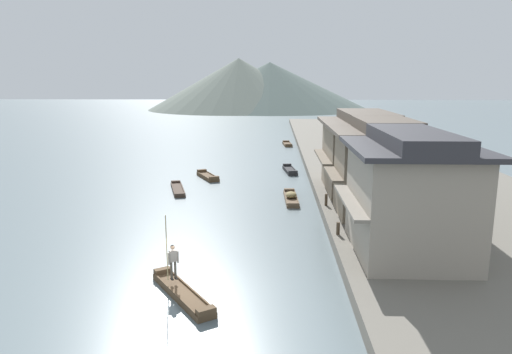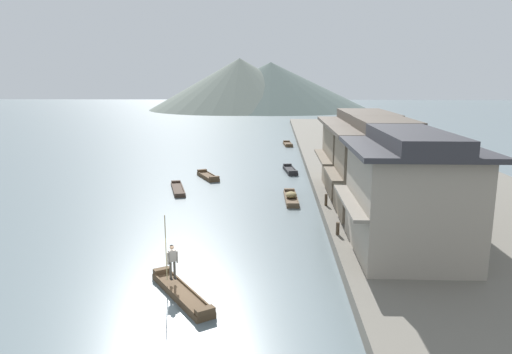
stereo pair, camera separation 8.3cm
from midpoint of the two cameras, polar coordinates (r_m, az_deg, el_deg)
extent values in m
plane|color=slate|center=(22.05, -8.11, -13.37)|extent=(400.00, 400.00, 0.00)
cube|color=#6B665B|center=(51.90, 15.81, 1.32)|extent=(18.00, 110.00, 0.70)
cube|color=brown|center=(21.47, -8.94, -13.73)|extent=(3.51, 4.60, 0.26)
cube|color=brown|center=(19.44, -6.14, -15.68)|extent=(0.84, 0.73, 0.24)
cube|color=brown|center=(23.36, -11.26, -10.99)|extent=(0.84, 0.73, 0.24)
cube|color=brown|center=(21.53, -7.97, -13.12)|extent=(2.58, 3.75, 0.08)
cube|color=brown|center=(21.26, -9.95, -13.52)|extent=(2.58, 3.75, 0.08)
cube|color=black|center=(22.09, -9.69, -11.88)|extent=(0.20, 0.24, 0.05)
cylinder|color=#4C473D|center=(21.97, -9.77, -10.85)|extent=(0.11, 0.11, 0.78)
cube|color=black|center=(22.04, -10.15, -11.96)|extent=(0.20, 0.24, 0.05)
cylinder|color=#4C473D|center=(21.92, -10.22, -10.93)|extent=(0.11, 0.11, 0.78)
cube|color=gray|center=(21.70, -10.05, -9.30)|extent=(0.38, 0.34, 0.52)
cylinder|color=gray|center=(21.74, -9.46, -9.45)|extent=(0.08, 0.08, 0.56)
cylinder|color=gray|center=(21.61, -10.53, -9.61)|extent=(0.08, 0.08, 0.56)
sphere|color=tan|center=(21.56, -10.09, -8.31)|extent=(0.20, 0.20, 0.20)
sphere|color=black|center=(21.57, -10.10, -8.25)|extent=(0.18, 0.18, 0.18)
cylinder|color=tan|center=(21.37, -10.78, -8.38)|extent=(0.04, 0.04, 3.00)
cube|color=brown|center=(68.04, 3.74, 3.92)|extent=(1.38, 4.08, 0.24)
cube|color=brown|center=(69.84, 3.58, 4.31)|extent=(0.98, 0.44, 0.22)
cube|color=brown|center=(66.18, 3.92, 3.89)|extent=(0.98, 0.44, 0.22)
cube|color=brown|center=(67.97, 3.34, 4.05)|extent=(0.37, 3.50, 0.08)
cube|color=brown|center=(68.07, 4.15, 4.05)|extent=(0.37, 3.50, 0.08)
cube|color=brown|center=(45.51, -5.86, 0.02)|extent=(2.67, 4.05, 0.28)
cube|color=brown|center=(43.73, -5.11, -0.09)|extent=(0.97, 0.72, 0.25)
cube|color=brown|center=(47.20, -6.57, 0.76)|extent=(0.97, 0.72, 0.25)
cube|color=brown|center=(45.62, -5.31, 0.29)|extent=(1.62, 3.19, 0.08)
cube|color=brown|center=(45.34, -6.42, 0.20)|extent=(1.62, 3.19, 0.08)
cube|color=brown|center=(37.20, 4.16, -2.64)|extent=(1.12, 4.87, 0.21)
cube|color=brown|center=(39.35, 3.95, -1.54)|extent=(0.87, 0.39, 0.19)
cube|color=brown|center=(34.96, 4.42, -3.25)|extent=(0.87, 0.39, 0.19)
cube|color=brown|center=(37.14, 3.49, -2.43)|extent=(0.23, 4.34, 0.08)
cube|color=brown|center=(37.20, 4.84, -2.43)|extent=(0.23, 4.34, 0.08)
ellipsoid|color=olive|center=(37.12, 4.17, -2.13)|extent=(0.90, 1.23, 0.47)
cube|color=#232326|center=(48.45, 4.04, 0.76)|extent=(1.48, 4.22, 0.27)
cube|color=#232326|center=(50.26, 3.70, 1.46)|extent=(0.90, 0.47, 0.24)
cube|color=#232326|center=(46.55, 4.42, 0.62)|extent=(0.90, 0.47, 0.24)
cube|color=#232326|center=(48.35, 3.53, 0.96)|extent=(0.54, 3.61, 0.08)
cube|color=#232326|center=(48.49, 4.56, 0.97)|extent=(0.54, 3.61, 0.08)
cube|color=#423328|center=(40.81, -9.42, -1.50)|extent=(2.26, 5.21, 0.19)
cube|color=#423328|center=(38.40, -9.16, -2.05)|extent=(0.87, 0.56, 0.17)
cube|color=#423328|center=(43.13, -9.67, -0.55)|extent=(0.87, 0.56, 0.17)
cube|color=#423328|center=(40.80, -8.86, -1.29)|extent=(1.34, 4.51, 0.08)
cube|color=#423328|center=(40.75, -10.00, -1.35)|extent=(1.34, 4.51, 0.08)
cube|color=gray|center=(24.76, 17.83, -2.89)|extent=(5.17, 6.89, 5.20)
cube|color=gray|center=(24.13, 11.09, -2.91)|extent=(0.70, 6.89, 0.16)
cube|color=#2D2D33|center=(24.24, 18.23, 3.34)|extent=(6.07, 7.79, 0.24)
cube|color=#2D2D33|center=(24.18, 18.30, 4.44)|extent=(3.10, 7.79, 0.70)
cube|color=#7F705B|center=(31.36, 14.92, 0.27)|extent=(5.65, 4.75, 5.20)
cube|color=brown|center=(30.81, 9.16, 0.32)|extent=(0.70, 4.75, 0.16)
cube|color=#4C4238|center=(30.95, 15.19, 5.21)|extent=(6.55, 5.65, 0.24)
cube|color=#4C4238|center=(30.91, 15.23, 6.08)|extent=(3.39, 5.65, 0.70)
cube|color=#7F705B|center=(38.09, 12.87, 2.34)|extent=(5.92, 7.45, 5.20)
cube|color=brown|center=(37.61, 7.91, 2.41)|extent=(0.70, 7.45, 0.16)
cube|color=#4C4238|center=(37.75, 13.06, 6.42)|extent=(6.82, 8.35, 0.24)
cube|color=#4C4238|center=(37.71, 13.09, 7.13)|extent=(3.55, 8.35, 0.70)
cylinder|color=#473828|center=(27.19, 9.73, -6.11)|extent=(0.20, 0.20, 0.72)
cylinder|color=#473828|center=(33.22, 8.34, -2.71)|extent=(0.20, 0.20, 0.81)
cone|color=#4C5B56|center=(152.07, 1.65, 10.90)|extent=(61.30, 61.30, 14.42)
cone|color=slate|center=(149.87, -2.08, 11.10)|extent=(55.81, 55.81, 15.55)
camera|label=1|loc=(0.04, -90.07, -0.01)|focal=33.34mm
camera|label=2|loc=(0.04, 89.93, 0.01)|focal=33.34mm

